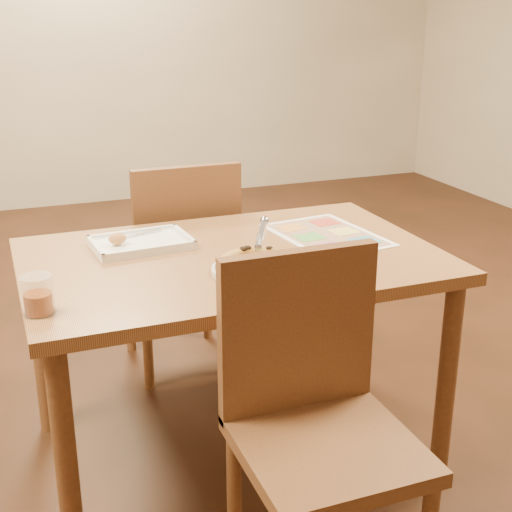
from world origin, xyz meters
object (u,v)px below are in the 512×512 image
object	(u,v)px
chair_far	(183,244)
pizza_cutter	(260,238)
dining_table	(232,280)
appetizer_tray	(139,244)
menu	(327,235)
glass_tumbler	(38,297)
chair_near	(312,388)
plate	(256,270)
pizza	(257,263)

from	to	relation	value
chair_far	pizza_cutter	size ratio (longest dim) A/B	3.17
dining_table	appetizer_tray	xyz separation A→B (m)	(-0.26, 0.18, 0.10)
dining_table	menu	world-z (taller)	menu
pizza_cutter	menu	world-z (taller)	pizza_cutter
chair_far	dining_table	bearing A→B (deg)	90.00
dining_table	menu	bearing A→B (deg)	10.92
chair_far	glass_tumbler	distance (m)	1.07
dining_table	menu	distance (m)	0.39
chair_near	plate	xyz separation A→B (m)	(0.02, 0.43, 0.16)
dining_table	appetizer_tray	world-z (taller)	appetizer_tray
chair_far	glass_tumbler	bearing A→B (deg)	54.46
appetizer_tray	chair_near	bearing A→B (deg)	-71.76
plate	menu	bearing A→B (deg)	34.46
plate	pizza_cutter	distance (m)	0.10
dining_table	pizza	bearing A→B (deg)	-83.39
pizza	plate	bearing A→B (deg)	-131.44
menu	plate	bearing A→B (deg)	-145.54
plate	dining_table	bearing A→B (deg)	95.39
plate	chair_far	bearing A→B (deg)	91.20
dining_table	chair_far	world-z (taller)	chair_far
appetizer_tray	menu	bearing A→B (deg)	-9.63
dining_table	plate	distance (m)	0.19
chair_near	menu	bearing A→B (deg)	61.26
pizza	glass_tumbler	world-z (taller)	glass_tumbler
pizza_cutter	glass_tumbler	bearing A→B (deg)	131.72
glass_tumbler	menu	bearing A→B (deg)	18.22
dining_table	glass_tumbler	bearing A→B (deg)	-157.62
chair_far	menu	bearing A→B (deg)	124.82
plate	menu	size ratio (longest dim) A/B	0.63
plate	appetizer_tray	distance (m)	0.44
plate	pizza_cutter	size ratio (longest dim) A/B	1.78
pizza_cutter	appetizer_tray	xyz separation A→B (m)	(-0.30, 0.30, -0.08)
pizza_cutter	menu	bearing A→B (deg)	-27.76
pizza	menu	world-z (taller)	pizza
chair_far	plate	world-z (taller)	chair_far
chair_far	appetizer_tray	distance (m)	0.52
glass_tumbler	plate	bearing A→B (deg)	7.28
dining_table	chair_far	xyz separation A→B (m)	(-0.00, 0.60, -0.07)
dining_table	glass_tumbler	xyz separation A→B (m)	(-0.61, -0.25, 0.13)
plate	appetizer_tray	xyz separation A→B (m)	(-0.27, 0.35, 0.00)
chair_far	pizza	xyz separation A→B (m)	(0.02, -0.77, 0.18)
chair_far	pizza_cutter	distance (m)	0.77
appetizer_tray	glass_tumbler	distance (m)	0.56
chair_near	pizza	bearing A→B (deg)	87.45
menu	glass_tumbler	bearing A→B (deg)	-161.78
glass_tumbler	pizza_cutter	bearing A→B (deg)	10.87
pizza_cutter	glass_tumbler	xyz separation A→B (m)	(-0.66, -0.13, -0.04)
pizza_cutter	menu	distance (m)	0.39
dining_table	glass_tumbler	world-z (taller)	glass_tumbler
chair_far	pizza	size ratio (longest dim) A/B	2.08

